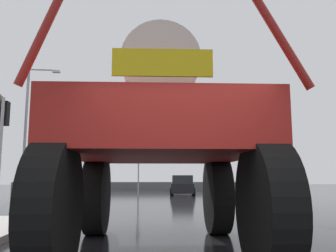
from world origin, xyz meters
TOP-DOWN VIEW (x-y plane):
  - ground_plane at (0.00, 18.00)m, footprint 120.00×120.00m
  - oversize_sprayer at (-0.11, 3.46)m, footprint 4.02×5.56m
  - sedan_ahead at (3.18, 25.13)m, footprint 2.30×4.29m
  - traffic_signal_near_left at (-5.08, 9.55)m, footprint 0.24×0.54m
  - traffic_signal_near_right at (3.73, 9.55)m, footprint 0.24×0.54m
  - traffic_signal_far_left at (-3.35, 26.92)m, footprint 0.24×0.55m
  - traffic_signal_far_right at (-0.28, 26.93)m, footprint 0.24×0.55m
  - streetlight_far_left at (-7.69, 21.25)m, footprint 2.17×0.24m
  - roadside_barrier at (0.00, 36.88)m, footprint 27.31×0.24m

SIDE VIEW (x-z plane):
  - ground_plane at x=0.00m, z-range 0.00..0.00m
  - roadside_barrier at x=0.00m, z-range 0.00..0.90m
  - sedan_ahead at x=3.18m, z-range -0.05..1.47m
  - oversize_sprayer at x=-0.11m, z-range -0.37..4.20m
  - traffic_signal_far_right at x=-0.28m, z-range 0.88..4.72m
  - traffic_signal_near_right at x=3.73m, z-range 0.91..4.86m
  - traffic_signal_near_left at x=-5.08m, z-range 0.92..4.94m
  - traffic_signal_far_left at x=-3.35m, z-range 0.95..5.10m
  - streetlight_far_left at x=-7.69m, z-range 0.49..9.27m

